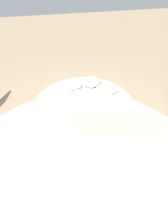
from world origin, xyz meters
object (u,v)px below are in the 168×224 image
patio_umbrella (83,150)px  round_bed (84,114)px  throw_pillow_0 (107,89)px  throw_pillow_2 (72,85)px  throw_pillow_1 (91,82)px

patio_umbrella → round_bed: bearing=79.6°
throw_pillow_0 → throw_pillow_2: 0.79m
throw_pillow_0 → throw_pillow_2: throw_pillow_0 is taller
round_bed → throw_pillow_0: throw_pillow_0 is taller
throw_pillow_2 → patio_umbrella: size_ratio=0.17×
throw_pillow_1 → throw_pillow_2: (-0.44, -0.02, -0.03)m
throw_pillow_0 → throw_pillow_2: (-0.72, 0.31, -0.02)m
round_bed → throw_pillow_2: (-0.16, 0.61, 0.36)m
round_bed → throw_pillow_2: size_ratio=4.96×
throw_pillow_1 → throw_pillow_2: 0.44m
throw_pillow_0 → patio_umbrella: 3.23m
throw_pillow_0 → throw_pillow_1: (-0.28, 0.33, 0.02)m
throw_pillow_0 → throw_pillow_2: size_ratio=1.16×
round_bed → throw_pillow_2: bearing=104.5°
throw_pillow_2 → patio_umbrella: patio_umbrella is taller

